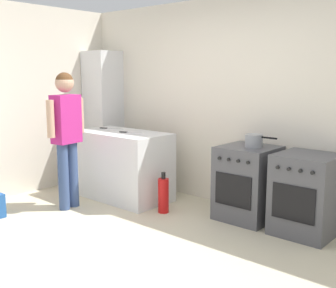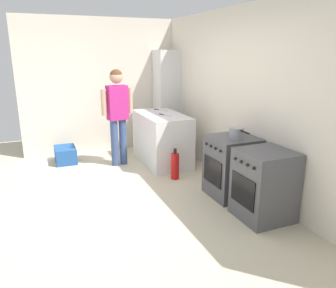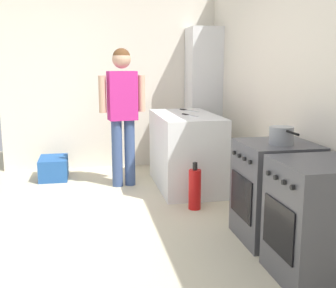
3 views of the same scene
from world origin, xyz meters
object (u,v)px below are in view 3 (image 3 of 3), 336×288
fire_extinguisher (195,189)px  knife_carving (190,115)px  recycling_crate_lower (54,168)px  pot (281,135)px  oven_left (275,191)px  larder_cabinet (203,99)px  person (122,105)px  oven_right (319,221)px  knife_bread (188,110)px

fire_extinguisher → knife_carving: bearing=171.0°
knife_carving → recycling_crate_lower: bearing=-116.9°
pot → knife_carving: (-1.62, -0.37, -0.02)m
oven_left → larder_cabinet: size_ratio=0.42×
person → oven_right: bearing=23.6°
pot → knife_carving: bearing=-167.2°
oven_right → pot: bearing=-180.0°
oven_right → larder_cabinet: larder_cabinet is taller
knife_bread → fire_extinguisher: bearing=-10.3°
fire_extinguisher → oven_right: bearing=16.9°
oven_left → larder_cabinet: 2.71m
knife_bread → fire_extinguisher: (1.19, -0.22, -0.69)m
knife_bread → recycling_crate_lower: size_ratio=0.63×
recycling_crate_lower → larder_cabinet: size_ratio=0.26×
fire_extinguisher → recycling_crate_lower: 2.16m
oven_left → pot: (0.07, -0.00, 0.50)m
person → knife_carving: bearing=66.9°
knife_carving → knife_bread: 0.52m
fire_extinguisher → larder_cabinet: bearing=162.0°
oven_left → fire_extinguisher: oven_left is taller
oven_right → recycling_crate_lower: 3.70m
pot → recycling_crate_lower: pot is taller
pot → knife_bread: size_ratio=1.15×
oven_right → recycling_crate_lower: size_ratio=1.63×
oven_left → person: person is taller
knife_carving → knife_bread: bearing=167.9°
larder_cabinet → fire_extinguisher: bearing=-18.0°
recycling_crate_lower → larder_cabinet: (-0.26, 2.11, 0.86)m
oven_right → person: size_ratio=0.51×
pot → fire_extinguisher: size_ratio=0.75×
knife_carving → fire_extinguisher: size_ratio=0.64×
pot → larder_cabinet: bearing=177.8°
recycling_crate_lower → oven_right: bearing=33.0°
pot → recycling_crate_lower: (-2.46, -2.01, -0.78)m
oven_left → knife_bread: size_ratio=2.59×
knife_carving → knife_bread: (-0.51, 0.11, -0.00)m
oven_right → person: 2.88m
recycling_crate_lower → fire_extinguisher: bearing=45.2°
oven_left → fire_extinguisher: (-0.87, -0.48, -0.21)m
oven_left → oven_right: same height
larder_cabinet → recycling_crate_lower: bearing=-83.0°
person → larder_cabinet: size_ratio=0.84×
oven_right → fire_extinguisher: 1.65m
person → larder_cabinet: (-0.77, 1.23, -0.01)m
oven_left → recycling_crate_lower: oven_left is taller
oven_left → knife_bread: knife_bread is taller
person → recycling_crate_lower: person is taller
oven_left → larder_cabinet: (-2.65, 0.10, 0.57)m
pot → fire_extinguisher: pot is taller
person → fire_extinguisher: 1.44m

